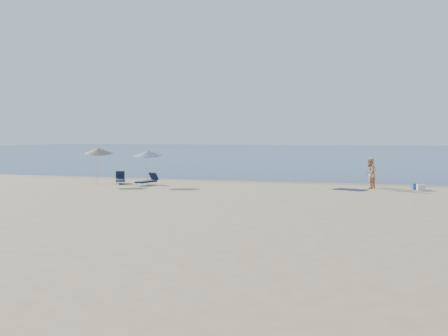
{
  "coord_description": "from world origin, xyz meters",
  "views": [
    {
      "loc": [
        6.11,
        -14.39,
        2.77
      ],
      "look_at": [
        -3.75,
        16.0,
        1.0
      ],
      "focal_mm": 45.0,
      "sensor_mm": 36.0,
      "label": 1
    }
  ],
  "objects_px": {
    "person_left": "(372,173)",
    "umbrella_near": "(148,153)",
    "blue_cooler": "(417,186)",
    "person_right": "(370,174)"
  },
  "relations": [
    {
      "from": "person_right",
      "to": "umbrella_near",
      "type": "distance_m",
      "value": 12.49
    },
    {
      "from": "person_right",
      "to": "umbrella_near",
      "type": "relative_size",
      "value": 0.75
    },
    {
      "from": "umbrella_near",
      "to": "blue_cooler",
      "type": "bearing_deg",
      "value": 0.53
    },
    {
      "from": "blue_cooler",
      "to": "umbrella_near",
      "type": "relative_size",
      "value": 0.21
    },
    {
      "from": "person_left",
      "to": "umbrella_near",
      "type": "distance_m",
      "value": 12.72
    },
    {
      "from": "person_left",
      "to": "person_right",
      "type": "bearing_deg",
      "value": -160.24
    },
    {
      "from": "person_right",
      "to": "blue_cooler",
      "type": "distance_m",
      "value": 2.51
    },
    {
      "from": "person_left",
      "to": "blue_cooler",
      "type": "height_order",
      "value": "person_left"
    },
    {
      "from": "blue_cooler",
      "to": "umbrella_near",
      "type": "xyz_separation_m",
      "value": [
        -14.77,
        -1.7,
        1.67
      ]
    },
    {
      "from": "blue_cooler",
      "to": "umbrella_near",
      "type": "distance_m",
      "value": 14.96
    }
  ]
}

